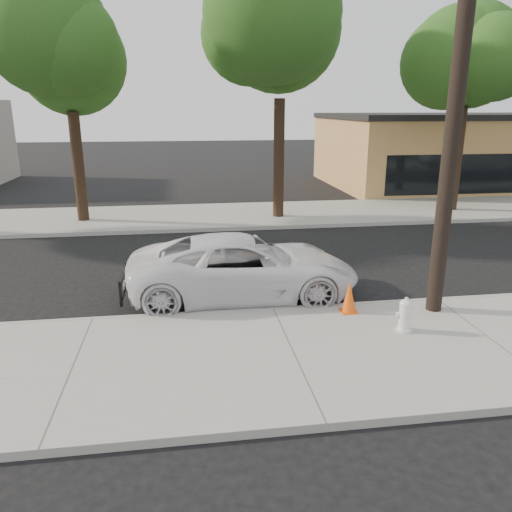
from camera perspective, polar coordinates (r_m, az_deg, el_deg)
name	(u,v)px	position (r m, az deg, el deg)	size (l,w,h in m)	color
ground	(259,283)	(13.48, 0.36, -3.14)	(120.00, 120.00, 0.00)	black
near_sidewalk	(294,356)	(9.57, 4.33, -11.36)	(90.00, 4.40, 0.15)	gray
far_sidewalk	(229,216)	(21.59, -3.05, 4.64)	(90.00, 5.00, 0.15)	gray
curb_near	(273,311)	(11.52, 1.95, -6.29)	(90.00, 0.12, 0.16)	#9E9B93
building_main	(480,151)	(33.79, 24.20, 10.89)	(18.00, 10.00, 4.00)	#B6824C
utility_pole	(456,100)	(11.28, 21.90, 16.20)	(1.40, 0.34, 9.00)	black
tree_b	(72,63)	(21.02, -20.24, 20.04)	(4.34, 4.20, 8.45)	black
tree_c	(287,43)	(20.72, 3.53, 23.13)	(4.96, 4.80, 9.55)	black
tree_d	(474,62)	(23.87, 23.67, 19.69)	(4.50, 4.35, 8.75)	black
police_cruiser	(244,267)	(12.31, -1.41, -1.26)	(2.58, 5.61, 1.56)	white
fire_hydrant	(405,316)	(10.69, 16.67, -6.56)	(0.37, 0.33, 0.68)	silver
traffic_cone	(349,297)	(11.35, 10.61, -4.66)	(0.37, 0.37, 0.71)	#FF580D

